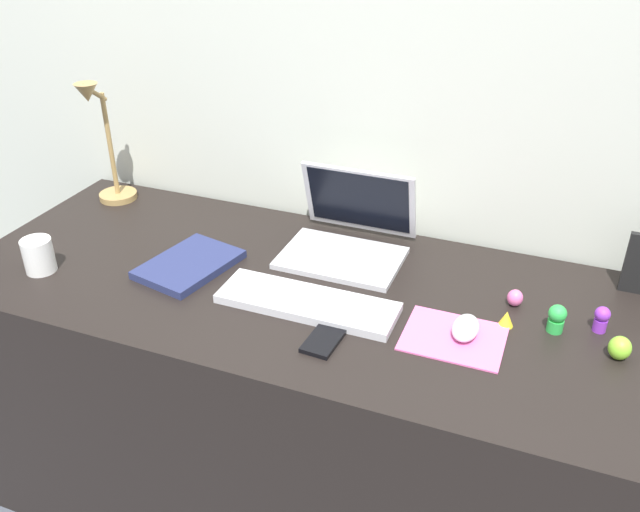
% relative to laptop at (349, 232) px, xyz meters
% --- Properties ---
extents(ground_plane, '(6.00, 6.00, 0.00)m').
position_rel_laptop_xyz_m(ground_plane, '(0.00, -0.20, -0.79)').
color(ground_plane, '#474C56').
extents(back_wall, '(2.98, 0.05, 1.54)m').
position_rel_laptop_xyz_m(back_wall, '(0.00, 0.18, -0.02)').
color(back_wall, beige).
rests_on(back_wall, ground_plane).
extents(desk, '(1.78, 0.70, 0.74)m').
position_rel_laptop_xyz_m(desk, '(0.00, -0.20, -0.42)').
color(desk, black).
rests_on(desk, ground_plane).
extents(laptop, '(0.30, 0.28, 0.21)m').
position_rel_laptop_xyz_m(laptop, '(0.00, 0.00, 0.00)').
color(laptop, silver).
rests_on(laptop, desk).
extents(keyboard, '(0.41, 0.13, 0.02)m').
position_rel_laptop_xyz_m(keyboard, '(0.00, -0.28, -0.04)').
color(keyboard, silver).
rests_on(keyboard, desk).
extents(mousepad, '(0.21, 0.17, 0.00)m').
position_rel_laptop_xyz_m(mousepad, '(0.33, -0.28, -0.05)').
color(mousepad, pink).
rests_on(mousepad, desk).
extents(mouse, '(0.06, 0.10, 0.03)m').
position_rel_laptop_xyz_m(mouse, '(0.35, -0.26, -0.03)').
color(mouse, silver).
rests_on(mouse, mousepad).
extents(cell_phone, '(0.07, 0.13, 0.01)m').
position_rel_laptop_xyz_m(cell_phone, '(0.08, -0.38, -0.05)').
color(cell_phone, black).
rests_on(cell_phone, desk).
extents(desk_lamp, '(0.11, 0.15, 0.36)m').
position_rel_laptop_xyz_m(desk_lamp, '(-0.75, 0.02, 0.12)').
color(desk_lamp, '#A5844C').
rests_on(desk_lamp, desk).
extents(notebook_pad, '(0.22, 0.27, 0.02)m').
position_rel_laptop_xyz_m(notebook_pad, '(-0.34, -0.23, -0.04)').
color(notebook_pad, navy).
rests_on(notebook_pad, desk).
extents(coffee_mug, '(0.07, 0.07, 0.09)m').
position_rel_laptop_xyz_m(coffee_mug, '(-0.67, -0.38, -0.01)').
color(coffee_mug, white).
rests_on(coffee_mug, desk).
extents(toy_figurine_green, '(0.04, 0.04, 0.06)m').
position_rel_laptop_xyz_m(toy_figurine_green, '(0.53, -0.17, -0.02)').
color(toy_figurine_green, green).
rests_on(toy_figurine_green, desk).
extents(toy_figurine_purple, '(0.03, 0.03, 0.06)m').
position_rel_laptop_xyz_m(toy_figurine_purple, '(0.62, -0.14, -0.02)').
color(toy_figurine_purple, purple).
rests_on(toy_figurine_purple, desk).
extents(toy_figurine_lime, '(0.04, 0.04, 0.05)m').
position_rel_laptop_xyz_m(toy_figurine_lime, '(0.66, -0.22, -0.03)').
color(toy_figurine_lime, '#8CDB33').
rests_on(toy_figurine_lime, desk).
extents(toy_figurine_pink, '(0.04, 0.04, 0.04)m').
position_rel_laptop_xyz_m(toy_figurine_pink, '(0.43, -0.10, -0.03)').
color(toy_figurine_pink, pink).
rests_on(toy_figurine_pink, desk).
extents(toy_figurine_yellow, '(0.03, 0.03, 0.04)m').
position_rel_laptop_xyz_m(toy_figurine_yellow, '(0.43, -0.19, -0.03)').
color(toy_figurine_yellow, yellow).
rests_on(toy_figurine_yellow, desk).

